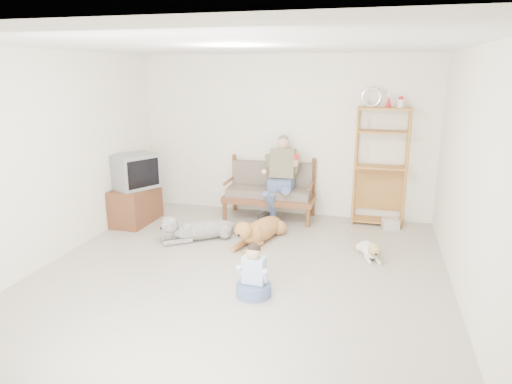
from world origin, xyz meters
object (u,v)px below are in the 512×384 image
(etagere, at_px, (380,166))
(tv_stand, at_px, (136,205))
(golden_retriever, at_px, (259,230))
(loveseat, at_px, (270,189))

(etagere, relative_size, tv_stand, 2.39)
(etagere, xyz_separation_m, golden_retriever, (-1.66, -1.31, -0.79))
(loveseat, relative_size, tv_stand, 1.65)
(etagere, distance_m, golden_retriever, 2.26)
(etagere, xyz_separation_m, tv_stand, (-3.84, -0.97, -0.67))
(loveseat, relative_size, etagere, 0.69)
(loveseat, xyz_separation_m, golden_retriever, (0.11, -1.19, -0.31))
(tv_stand, bearing_deg, golden_retriever, -6.87)
(loveseat, distance_m, golden_retriever, 1.24)
(loveseat, distance_m, etagere, 1.84)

